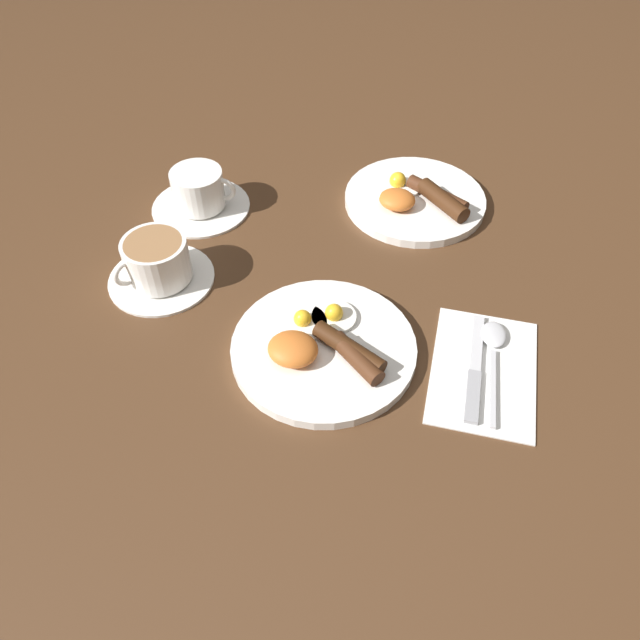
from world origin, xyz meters
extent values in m
plane|color=#4C301C|center=(0.00, 0.00, 0.00)|extent=(3.00, 3.00, 0.00)
cylinder|color=white|center=(0.00, 0.00, 0.01)|extent=(0.25, 0.25, 0.01)
cylinder|color=white|center=(-0.04, 0.03, 0.02)|extent=(0.07, 0.07, 0.01)
sphere|color=yellow|center=(-0.04, 0.03, 0.03)|extent=(0.02, 0.02, 0.02)
cylinder|color=white|center=(0.00, 0.05, 0.02)|extent=(0.06, 0.06, 0.01)
sphere|color=yellow|center=(0.00, 0.05, 0.03)|extent=(0.03, 0.03, 0.03)
ellipsoid|color=orange|center=(-0.03, -0.03, 0.03)|extent=(0.07, 0.06, 0.03)
cylinder|color=#442412|center=(0.05, -0.02, 0.03)|extent=(0.08, 0.07, 0.02)
cylinder|color=#3B200E|center=(0.04, -0.01, 0.03)|extent=(0.11, 0.07, 0.02)
cylinder|color=white|center=(0.06, 0.37, 0.01)|extent=(0.24, 0.24, 0.01)
cylinder|color=white|center=(0.02, 0.39, 0.02)|extent=(0.08, 0.08, 0.01)
sphere|color=yellow|center=(0.02, 0.39, 0.03)|extent=(0.03, 0.03, 0.03)
ellipsoid|color=orange|center=(0.03, 0.33, 0.03)|extent=(0.06, 0.06, 0.03)
cylinder|color=#3D210F|center=(0.10, 0.35, 0.03)|extent=(0.10, 0.09, 0.03)
cylinder|color=#492715|center=(0.09, 0.37, 0.03)|extent=(0.11, 0.07, 0.02)
cylinder|color=white|center=(-0.28, 0.07, 0.00)|extent=(0.16, 0.16, 0.01)
cylinder|color=white|center=(-0.28, 0.07, 0.04)|extent=(0.10, 0.10, 0.07)
cylinder|color=#9E7047|center=(-0.28, 0.07, 0.07)|extent=(0.09, 0.09, 0.00)
torus|color=white|center=(-0.30, 0.02, 0.04)|extent=(0.03, 0.04, 0.04)
cylinder|color=white|center=(-0.29, 0.25, 0.00)|extent=(0.17, 0.17, 0.01)
cylinder|color=white|center=(-0.29, 0.25, 0.04)|extent=(0.09, 0.09, 0.06)
cylinder|color=#9E7047|center=(-0.29, 0.25, 0.07)|extent=(0.08, 0.08, 0.00)
torus|color=white|center=(-0.25, 0.25, 0.04)|extent=(0.04, 0.01, 0.04)
cube|color=white|center=(0.22, 0.03, 0.00)|extent=(0.15, 0.21, 0.01)
cube|color=silver|center=(0.20, 0.07, 0.01)|extent=(0.02, 0.10, 0.00)
cube|color=#9E9EA3|center=(0.21, -0.02, 0.01)|extent=(0.02, 0.08, 0.01)
ellipsoid|color=silver|center=(0.22, 0.09, 0.01)|extent=(0.04, 0.05, 0.01)
cube|color=silver|center=(0.23, 0.00, 0.01)|extent=(0.02, 0.13, 0.00)
camera|label=1|loc=(0.15, -0.53, 0.66)|focal=35.00mm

